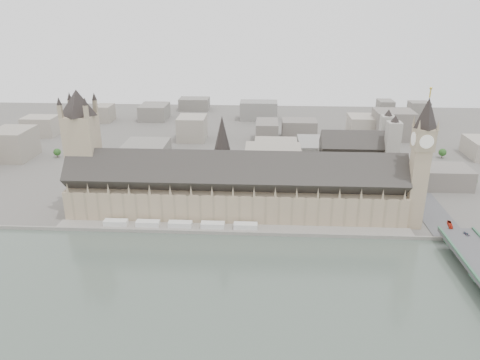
# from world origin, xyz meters

# --- Properties ---
(ground) EXTENTS (900.00, 900.00, 0.00)m
(ground) POSITION_xyz_m (0.00, 0.00, 0.00)
(ground) COLOR #595651
(ground) RESTS_ON ground
(embankment_wall) EXTENTS (600.00, 1.50, 3.00)m
(embankment_wall) POSITION_xyz_m (0.00, -15.00, 1.50)
(embankment_wall) COLOR slate
(embankment_wall) RESTS_ON ground
(river_terrace) EXTENTS (270.00, 15.00, 2.00)m
(river_terrace) POSITION_xyz_m (0.00, -7.50, 1.00)
(river_terrace) COLOR slate
(river_terrace) RESTS_ON ground
(terrace_tents) EXTENTS (118.00, 7.00, 4.00)m
(terrace_tents) POSITION_xyz_m (-40.00, -7.00, 4.00)
(terrace_tents) COLOR silver
(terrace_tents) RESTS_ON river_terrace
(palace_of_westminster) EXTENTS (265.00, 40.73, 55.44)m
(palace_of_westminster) POSITION_xyz_m (0.00, 19.70, 22.71)
(palace_of_westminster) COLOR tan
(palace_of_westminster) RESTS_ON ground
(elizabeth_tower) EXTENTS (17.00, 17.00, 107.50)m
(elizabeth_tower) POSITION_xyz_m (138.00, 8.00, 58.09)
(elizabeth_tower) COLOR tan
(elizabeth_tower) RESTS_ON ground
(victoria_tower) EXTENTS (30.00, 30.00, 100.00)m
(victoria_tower) POSITION_xyz_m (-122.00, 26.00, 55.20)
(victoria_tower) COLOR tan
(victoria_tower) RESTS_ON ground
(central_tower) EXTENTS (13.00, 13.00, 48.00)m
(central_tower) POSITION_xyz_m (-10.00, 26.00, 57.92)
(central_tower) COLOR tan
(central_tower) RESTS_ON ground
(westminster_abbey) EXTENTS (68.00, 36.00, 64.00)m
(westminster_abbey) POSITION_xyz_m (110.92, 95.00, 25.08)
(westminster_abbey) COLOR gray
(westminster_abbey) RESTS_ON ground
(city_skyline_inland) EXTENTS (720.00, 360.00, 38.00)m
(city_skyline_inland) POSITION_xyz_m (0.00, 245.00, 19.00)
(city_skyline_inland) COLOR gray
(city_skyline_inland) RESTS_ON ground
(park_trees) EXTENTS (110.00, 30.00, 15.00)m
(park_trees) POSITION_xyz_m (-10.00, 60.00, 7.50)
(park_trees) COLOR #21491A
(park_trees) RESTS_ON ground
(red_bus_north) EXTENTS (3.86, 10.06, 2.73)m
(red_bus_north) POSITION_xyz_m (158.61, -12.15, 11.62)
(red_bus_north) COLOR red
(red_bus_north) RESTS_ON westminster_bridge
(car_approach) EXTENTS (3.21, 5.49, 1.49)m
(car_approach) POSITION_xyz_m (165.69, -24.90, 11.00)
(car_approach) COLOR gray
(car_approach) RESTS_ON westminster_bridge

